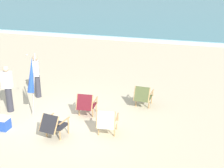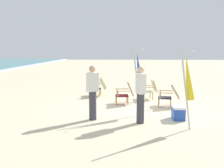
% 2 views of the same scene
% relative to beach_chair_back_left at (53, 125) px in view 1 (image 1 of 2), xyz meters
% --- Properties ---
extents(ground_plane, '(80.00, 80.00, 0.00)m').
position_rel_beach_chair_back_left_xyz_m(ground_plane, '(-0.19, 1.00, -0.42)').
color(ground_plane, beige).
extents(sea, '(80.00, 40.00, 0.10)m').
position_rel_beach_chair_back_left_xyz_m(sea, '(-0.19, 33.71, -0.37)').
color(sea, teal).
rests_on(sea, ground).
extents(surf_band, '(80.00, 1.10, 0.06)m').
position_rel_beach_chair_back_left_xyz_m(surf_band, '(-0.19, 13.41, -0.39)').
color(surf_band, white).
rests_on(surf_band, ground).
extents(beach_chair_back_left, '(0.69, 0.85, 0.77)m').
position_rel_beach_chair_back_left_xyz_m(beach_chair_back_left, '(0.00, 0.00, 0.00)').
color(beach_chair_back_left, '#28282D').
rests_on(beach_chair_back_left, ground).
extents(beach_chair_back_right, '(0.64, 0.75, 0.81)m').
position_rel_beach_chair_back_left_xyz_m(beach_chair_back_right, '(0.38, 1.61, 0.01)').
color(beach_chair_back_right, maroon).
rests_on(beach_chair_back_right, ground).
extents(beach_chair_mid_center, '(0.62, 0.76, 0.79)m').
position_rel_beach_chair_back_left_xyz_m(beach_chair_mid_center, '(2.03, 2.83, 0.00)').
color(beach_chair_mid_center, '#515B33').
rests_on(beach_chair_mid_center, ground).
extents(beach_chair_front_right, '(0.66, 0.73, 0.82)m').
position_rel_beach_chair_back_left_xyz_m(beach_chair_front_right, '(1.41, 0.60, 0.01)').
color(beach_chair_front_right, beige).
rests_on(beach_chair_front_right, ground).
extents(umbrella_furled_blue, '(0.36, 0.44, 2.11)m').
position_rel_beach_chair_back_left_xyz_m(umbrella_furled_blue, '(-1.30, 1.20, 0.96)').
color(umbrella_furled_blue, '#B7B2A8').
rests_on(umbrella_furled_blue, ground).
extents(person_near_chairs, '(0.38, 0.29, 1.63)m').
position_rel_beach_chair_back_left_xyz_m(person_near_chairs, '(-2.24, 1.19, 0.42)').
color(person_near_chairs, '#383842').
rests_on(person_near_chairs, ground).
extents(person_by_waterline, '(0.32, 0.39, 1.63)m').
position_rel_beach_chair_back_left_xyz_m(person_by_waterline, '(-1.95, 2.59, 0.42)').
color(person_by_waterline, '#383842').
rests_on(person_by_waterline, ground).
extents(cooler_box, '(0.49, 0.35, 0.40)m').
position_rel_beach_chair_back_left_xyz_m(cooler_box, '(-1.77, 0.02, -0.22)').
color(cooler_box, blue).
rests_on(cooler_box, ground).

